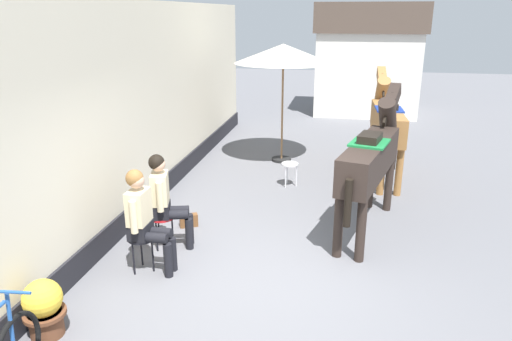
# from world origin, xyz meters

# --- Properties ---
(ground_plane) EXTENTS (40.00, 40.00, 0.00)m
(ground_plane) POSITION_xyz_m (0.00, 3.00, 0.00)
(ground_plane) COLOR slate
(pub_facade_wall) EXTENTS (0.34, 14.00, 3.40)m
(pub_facade_wall) POSITION_xyz_m (-2.55, 1.50, 1.54)
(pub_facade_wall) COLOR beige
(pub_facade_wall) RESTS_ON ground_plane
(distant_cottage) EXTENTS (3.40, 2.60, 3.50)m
(distant_cottage) POSITION_xyz_m (1.40, 11.05, 1.80)
(distant_cottage) COLOR silver
(distant_cottage) RESTS_ON ground_plane
(seated_visitor_near) EXTENTS (0.61, 0.49, 1.39)m
(seated_visitor_near) POSITION_xyz_m (-1.60, -0.04, 0.78)
(seated_visitor_near) COLOR black
(seated_visitor_near) RESTS_ON ground_plane
(seated_visitor_far) EXTENTS (0.61, 0.48, 1.39)m
(seated_visitor_far) POSITION_xyz_m (-1.58, 0.64, 0.78)
(seated_visitor_far) COLOR red
(seated_visitor_far) RESTS_ON ground_plane
(saddled_horse_near) EXTENTS (1.04, 2.93, 2.06)m
(saddled_horse_near) POSITION_xyz_m (1.24, 1.84, 1.16)
(saddled_horse_near) COLOR #2D231E
(saddled_horse_near) RESTS_ON ground_plane
(saddled_horse_far) EXTENTS (0.55, 3.00, 2.06)m
(saddled_horse_far) POSITION_xyz_m (1.63, 4.44, 1.16)
(saddled_horse_far) COLOR #9E6B38
(saddled_horse_far) RESTS_ON ground_plane
(flower_planter_near) EXTENTS (0.43, 0.43, 0.64)m
(flower_planter_near) POSITION_xyz_m (-2.11, -1.46, 0.33)
(flower_planter_near) COLOR brown
(flower_planter_near) RESTS_ON ground_plane
(cafe_parasol) EXTENTS (2.10, 2.10, 2.58)m
(cafe_parasol) POSITION_xyz_m (-0.55, 5.08, 2.36)
(cafe_parasol) COLOR black
(cafe_parasol) RESTS_ON ground_plane
(spare_stool_white) EXTENTS (0.32, 0.32, 0.46)m
(spare_stool_white) POSITION_xyz_m (-0.17, 3.48, 0.40)
(spare_stool_white) COLOR white
(spare_stool_white) RESTS_ON ground_plane
(satchel_bag) EXTENTS (0.30, 0.23, 0.20)m
(satchel_bag) POSITION_xyz_m (-1.51, 1.35, 0.10)
(satchel_bag) COLOR brown
(satchel_bag) RESTS_ON ground_plane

